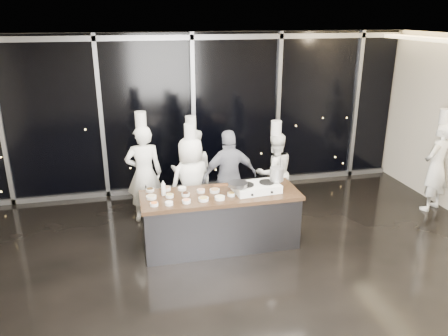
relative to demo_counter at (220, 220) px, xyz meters
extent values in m
plane|color=black|center=(0.00, -0.90, -0.45)|extent=(9.00, 9.00, 0.00)
cube|color=beige|center=(0.00, 2.60, 1.15)|extent=(9.00, 0.02, 3.20)
cube|color=white|center=(0.00, -0.90, 2.75)|extent=(9.00, 7.00, 0.02)
cube|color=black|center=(0.00, 2.54, 1.15)|extent=(8.90, 0.04, 3.18)
cube|color=gray|center=(0.00, 2.49, 2.65)|extent=(8.90, 0.08, 0.10)
cube|color=gray|center=(0.00, 2.49, -0.40)|extent=(8.90, 0.08, 0.10)
cube|color=gray|center=(-3.60, 2.49, 1.15)|extent=(0.08, 0.08, 3.20)
cube|color=gray|center=(-1.80, 2.49, 1.15)|extent=(0.08, 0.08, 3.20)
cube|color=gray|center=(0.00, 2.49, 1.15)|extent=(0.08, 0.08, 3.20)
cube|color=gray|center=(1.80, 2.49, 1.15)|extent=(0.08, 0.08, 3.20)
cube|color=gray|center=(3.60, 2.49, 1.15)|extent=(0.08, 0.08, 3.20)
cube|color=#35353A|center=(0.00, 0.00, -0.03)|extent=(2.40, 0.80, 0.84)
cube|color=#482E1E|center=(0.00, 0.00, 0.42)|extent=(2.46, 0.86, 0.06)
cube|color=white|center=(0.57, -0.03, 0.51)|extent=(0.74, 0.50, 0.12)
cylinder|color=black|center=(0.40, -0.05, 0.58)|extent=(0.26, 0.26, 0.02)
cylinder|color=black|center=(0.74, -0.02, 0.58)|extent=(0.26, 0.26, 0.02)
cylinder|color=black|center=(0.43, -0.27, 0.50)|extent=(0.04, 0.02, 0.04)
cylinder|color=black|center=(0.75, -0.24, 0.50)|extent=(0.04, 0.02, 0.04)
cylinder|color=slate|center=(0.25, -0.08, 0.61)|extent=(0.34, 0.34, 0.05)
cube|color=#4C2B14|center=(-0.01, -0.11, 0.62)|extent=(0.23, 0.05, 0.02)
cylinder|color=silver|center=(0.91, 0.00, 0.69)|extent=(0.23, 0.23, 0.21)
cylinder|color=silver|center=(-1.03, -0.23, 0.47)|extent=(0.12, 0.12, 0.04)
cylinder|color=orange|center=(-1.03, -0.23, 0.49)|extent=(0.10, 0.10, 0.01)
cylinder|color=silver|center=(-1.05, 0.04, 0.47)|extent=(0.15, 0.15, 0.04)
cylinder|color=tan|center=(-1.05, 0.04, 0.49)|extent=(0.13, 0.13, 0.01)
cylinder|color=silver|center=(-1.05, 0.33, 0.47)|extent=(0.13, 0.13, 0.04)
cylinder|color=#34230F|center=(-1.05, 0.33, 0.49)|extent=(0.11, 0.11, 0.01)
cylinder|color=silver|center=(-0.82, -0.24, 0.47)|extent=(0.12, 0.12, 0.04)
cylinder|color=white|center=(-0.82, -0.24, 0.49)|extent=(0.10, 0.10, 0.01)
cylinder|color=silver|center=(-0.78, 0.03, 0.47)|extent=(0.12, 0.12, 0.04)
cylinder|color=tan|center=(-0.78, 0.03, 0.49)|extent=(0.10, 0.10, 0.01)
cylinder|color=silver|center=(-0.81, 0.33, 0.47)|extent=(0.15, 0.15, 0.04)
cylinder|color=#96684B|center=(-0.81, 0.33, 0.49)|extent=(0.12, 0.12, 0.01)
cylinder|color=silver|center=(-0.56, -0.22, 0.47)|extent=(0.13, 0.13, 0.04)
cylinder|color=#F18D63|center=(-0.56, -0.22, 0.49)|extent=(0.10, 0.10, 0.01)
cylinder|color=silver|center=(-0.54, 0.04, 0.47)|extent=(0.12, 0.12, 0.04)
cylinder|color=black|center=(-0.54, 0.04, 0.49)|extent=(0.10, 0.10, 0.01)
cylinder|color=silver|center=(-0.56, 0.28, 0.47)|extent=(0.13, 0.13, 0.04)
cylinder|color=white|center=(-0.56, 0.28, 0.49)|extent=(0.11, 0.11, 0.01)
cylinder|color=silver|center=(-0.30, -0.20, 0.47)|extent=(0.15, 0.15, 0.04)
cylinder|color=#A98E43|center=(-0.30, -0.20, 0.49)|extent=(0.12, 0.12, 0.01)
cylinder|color=silver|center=(-0.28, 0.12, 0.47)|extent=(0.13, 0.13, 0.04)
cylinder|color=tan|center=(-0.28, 0.12, 0.49)|extent=(0.10, 0.10, 0.01)
cylinder|color=silver|center=(-0.06, -0.21, 0.47)|extent=(0.15, 0.15, 0.04)
cylinder|color=beige|center=(-0.06, -0.21, 0.49)|extent=(0.13, 0.13, 0.01)
cylinder|color=silver|center=(-0.07, 0.08, 0.47)|extent=(0.15, 0.15, 0.04)
cylinder|color=#9C7147|center=(-0.07, 0.08, 0.49)|extent=(0.13, 0.13, 0.01)
cylinder|color=silver|center=(0.14, -0.12, 0.47)|extent=(0.12, 0.12, 0.04)
cylinder|color=gold|center=(0.14, -0.12, 0.49)|extent=(0.10, 0.10, 0.01)
cylinder|color=white|center=(-0.86, 0.14, 0.54)|extent=(0.07, 0.07, 0.18)
cone|color=white|center=(-0.86, 0.14, 0.66)|extent=(0.06, 0.06, 0.06)
imported|color=white|center=(-1.10, 1.22, 0.42)|extent=(0.64, 0.42, 1.75)
cylinder|color=silver|center=(-1.10, 1.22, 1.40)|extent=(0.19, 0.19, 0.26)
imported|color=white|center=(-0.33, 0.82, 0.35)|extent=(0.90, 0.72, 1.60)
cylinder|color=silver|center=(-0.33, 0.82, 1.25)|extent=(0.24, 0.24, 0.26)
imported|color=white|center=(-0.24, 1.33, 0.35)|extent=(0.89, 0.76, 1.60)
cylinder|color=silver|center=(-0.24, 1.33, 1.25)|extent=(0.23, 0.23, 0.26)
imported|color=#121933|center=(0.34, 0.81, 0.39)|extent=(1.01, 0.48, 1.68)
imported|color=white|center=(1.27, 1.09, 0.30)|extent=(0.80, 0.66, 1.50)
cylinder|color=silver|center=(1.27, 1.09, 1.15)|extent=(0.21, 0.21, 0.26)
imported|color=white|center=(4.20, 0.46, 0.40)|extent=(0.74, 0.63, 1.70)
cylinder|color=silver|center=(4.20, 0.46, 1.35)|extent=(0.25, 0.25, 0.26)
camera|label=1|loc=(-1.35, -6.08, 3.08)|focal=35.00mm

